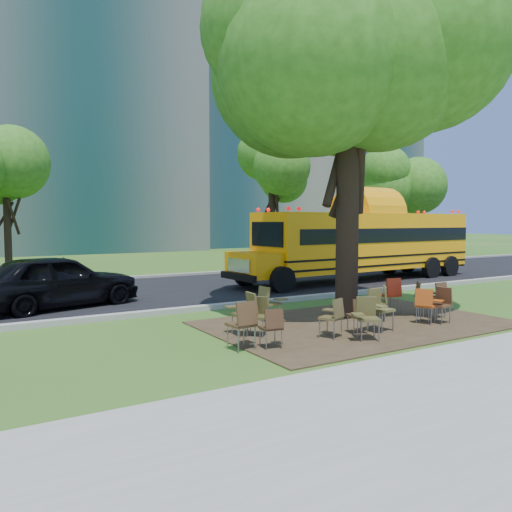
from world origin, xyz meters
TOP-DOWN VIEW (x-y plane):
  - ground at (0.00, 0.00)m, footprint 160.00×160.00m
  - dirt_patch at (1.00, -0.50)m, footprint 7.00×4.50m
  - asphalt_road at (0.00, 7.00)m, footprint 80.00×8.00m
  - kerb_near at (0.00, 3.00)m, footprint 80.00×0.25m
  - kerb_far at (0.00, 11.10)m, footprint 80.00×0.25m
  - building_right at (24.00, 38.00)m, footprint 30.00×16.00m
  - bg_tree_2 at (-5.00, 16.00)m, footprint 4.80×4.80m
  - bg_tree_3 at (8.00, 14.00)m, footprint 5.60×5.60m
  - bg_tree_4 at (16.00, 13.00)m, footprint 5.00×5.00m
  - main_tree at (1.29, 0.22)m, footprint 7.06×7.06m
  - school_bus at (7.29, 5.88)m, footprint 11.31×3.05m
  - chair_0 at (-2.50, -1.22)m, footprint 0.62×0.60m
  - chair_1 at (-2.01, -1.45)m, footprint 0.58×0.47m
  - chair_2 at (-0.46, -1.37)m, footprint 0.58×0.66m
  - chair_3 at (-0.00, -1.84)m, footprint 0.74×0.58m
  - chair_4 at (0.25, -1.37)m, footprint 0.61×0.48m
  - chair_5 at (0.80, -1.36)m, footprint 0.63×0.61m
  - chair_6 at (2.67, -1.50)m, footprint 0.57×0.58m
  - chair_7 at (2.29, -1.42)m, footprint 0.68×0.59m
  - chair_8 at (-1.89, -0.22)m, footprint 0.54×0.63m
  - chair_9 at (-1.74, -0.39)m, footprint 0.72×0.57m
  - chair_10 at (-0.72, 0.70)m, footprint 0.55×0.58m
  - chair_11 at (1.64, -0.57)m, footprint 0.60×0.76m
  - chair_12 at (2.96, -0.75)m, footprint 0.61×0.77m
  - chair_13 at (2.61, -0.02)m, footprint 0.69×0.56m
  - chair_14 at (3.08, -1.08)m, footprint 0.61×0.59m
  - black_car at (-4.71, 5.34)m, footprint 4.84×2.99m

SIDE VIEW (x-z plane):
  - ground at x=0.00m, z-range 0.00..0.00m
  - dirt_patch at x=1.00m, z-range 0.00..0.03m
  - asphalt_road at x=0.00m, z-range 0.00..0.04m
  - kerb_near at x=0.00m, z-range 0.00..0.14m
  - kerb_far at x=0.00m, z-range 0.00..0.14m
  - chair_4 at x=0.25m, z-range 0.09..0.89m
  - chair_1 at x=-2.01m, z-range 0.09..0.89m
  - chair_9 at x=-1.74m, z-range 0.10..0.94m
  - chair_2 at x=-0.46m, z-range 0.10..0.95m
  - chair_7 at x=2.29m, z-range 0.10..0.96m
  - chair_6 at x=2.67m, z-range 0.10..0.97m
  - chair_10 at x=-0.72m, z-range 0.10..0.98m
  - chair_11 at x=1.64m, z-range 0.10..0.98m
  - chair_3 at x=0.00m, z-range 0.10..0.99m
  - chair_12 at x=2.96m, z-range 0.11..1.00m
  - chair_8 at x=-1.89m, z-range 0.11..1.03m
  - chair_14 at x=3.08m, z-range 0.11..1.04m
  - chair_0 at x=-2.50m, z-range 0.11..1.06m
  - chair_5 at x=0.80m, z-range 0.11..1.06m
  - chair_13 at x=2.61m, z-range 0.11..1.07m
  - black_car at x=-4.71m, z-range 0.00..1.54m
  - school_bus at x=7.29m, z-range 0.21..2.95m
  - bg_tree_2 at x=-5.00m, z-range 0.90..7.52m
  - bg_tree_4 at x=16.00m, z-range 0.92..7.77m
  - bg_tree_3 at x=8.00m, z-range 1.11..8.95m
  - main_tree at x=1.29m, z-range 1.30..11.00m
  - building_right at x=24.00m, z-range 0.00..25.00m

